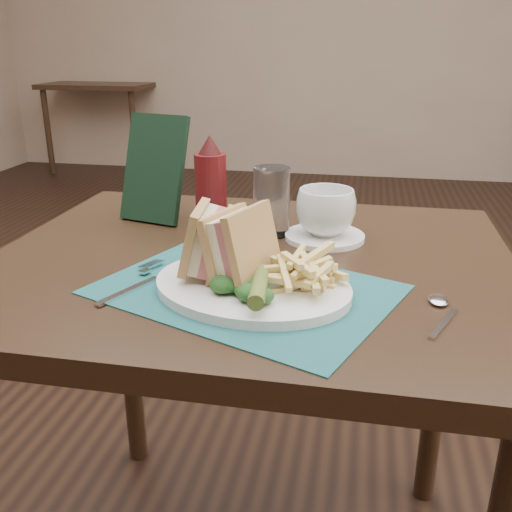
{
  "coord_description": "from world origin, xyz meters",
  "views": [
    {
      "loc": [
        0.19,
        -1.41,
        1.1
      ],
      "look_at": [
        0.03,
        -0.62,
        0.8
      ],
      "focal_mm": 40.0,
      "sensor_mm": 36.0,
      "label": 1
    }
  ],
  "objects_px": {
    "sandwich_half_b": "(229,241)",
    "ketchup_bottle": "(211,183)",
    "plate": "(252,287)",
    "sandwich_half_a": "(194,240)",
    "saucer": "(324,236)",
    "placemat": "(245,289)",
    "drinking_glass": "(271,201)",
    "coffee_cup": "(326,212)",
    "check_presenter": "(154,169)",
    "table_bg_left": "(106,126)",
    "table_main": "(251,433)"
  },
  "relations": [
    {
      "from": "table_bg_left",
      "to": "check_presenter",
      "type": "xyz_separation_m",
      "value": [
        1.87,
        -3.72,
        0.48
      ]
    },
    {
      "from": "table_main",
      "to": "plate",
      "type": "bearing_deg",
      "value": -77.26
    },
    {
      "from": "check_presenter",
      "to": "table_main",
      "type": "bearing_deg",
      "value": -23.26
    },
    {
      "from": "drinking_glass",
      "to": "check_presenter",
      "type": "relative_size",
      "value": 0.59
    },
    {
      "from": "saucer",
      "to": "table_main",
      "type": "bearing_deg",
      "value": -135.68
    },
    {
      "from": "table_bg_left",
      "to": "drinking_glass",
      "type": "xyz_separation_m",
      "value": [
        2.12,
        -3.77,
        0.44
      ]
    },
    {
      "from": "plate",
      "to": "check_presenter",
      "type": "bearing_deg",
      "value": 144.48
    },
    {
      "from": "placemat",
      "to": "ketchup_bottle",
      "type": "relative_size",
      "value": 2.26
    },
    {
      "from": "coffee_cup",
      "to": "check_presenter",
      "type": "bearing_deg",
      "value": 169.76
    },
    {
      "from": "sandwich_half_a",
      "to": "ketchup_bottle",
      "type": "distance_m",
      "value": 0.27
    },
    {
      "from": "sandwich_half_a",
      "to": "saucer",
      "type": "bearing_deg",
      "value": 47.69
    },
    {
      "from": "ketchup_bottle",
      "to": "check_presenter",
      "type": "distance_m",
      "value": 0.14
    },
    {
      "from": "saucer",
      "to": "drinking_glass",
      "type": "distance_m",
      "value": 0.12
    },
    {
      "from": "saucer",
      "to": "check_presenter",
      "type": "bearing_deg",
      "value": 169.76
    },
    {
      "from": "coffee_cup",
      "to": "ketchup_bottle",
      "type": "bearing_deg",
      "value": 175.8
    },
    {
      "from": "sandwich_half_b",
      "to": "saucer",
      "type": "xyz_separation_m",
      "value": [
        0.12,
        0.25,
        -0.07
      ]
    },
    {
      "from": "table_main",
      "to": "sandwich_half_b",
      "type": "relative_size",
      "value": 7.98
    },
    {
      "from": "sandwich_half_b",
      "to": "table_main",
      "type": "bearing_deg",
      "value": 108.38
    },
    {
      "from": "coffee_cup",
      "to": "check_presenter",
      "type": "distance_m",
      "value": 0.37
    },
    {
      "from": "sandwich_half_b",
      "to": "ketchup_bottle",
      "type": "xyz_separation_m",
      "value": [
        -0.1,
        0.27,
        0.02
      ]
    },
    {
      "from": "sandwich_half_a",
      "to": "coffee_cup",
      "type": "relative_size",
      "value": 0.96
    },
    {
      "from": "table_main",
      "to": "check_presenter",
      "type": "xyz_separation_m",
      "value": [
        -0.24,
        0.18,
        0.48
      ]
    },
    {
      "from": "table_main",
      "to": "coffee_cup",
      "type": "bearing_deg",
      "value": 44.32
    },
    {
      "from": "table_bg_left",
      "to": "ketchup_bottle",
      "type": "distance_m",
      "value": 4.29
    },
    {
      "from": "coffee_cup",
      "to": "drinking_glass",
      "type": "bearing_deg",
      "value": 174.02
    },
    {
      "from": "ketchup_bottle",
      "to": "plate",
      "type": "bearing_deg",
      "value": -63.82
    },
    {
      "from": "saucer",
      "to": "ketchup_bottle",
      "type": "bearing_deg",
      "value": 175.8
    },
    {
      "from": "sandwich_half_a",
      "to": "table_main",
      "type": "bearing_deg",
      "value": 59.08
    },
    {
      "from": "drinking_glass",
      "to": "saucer",
      "type": "bearing_deg",
      "value": -5.98
    },
    {
      "from": "table_bg_left",
      "to": "ketchup_bottle",
      "type": "xyz_separation_m",
      "value": [
        2.0,
        -3.77,
        0.47
      ]
    },
    {
      "from": "plate",
      "to": "ketchup_bottle",
      "type": "bearing_deg",
      "value": 131.29
    },
    {
      "from": "saucer",
      "to": "table_bg_left",
      "type": "bearing_deg",
      "value": 120.49
    },
    {
      "from": "sandwich_half_b",
      "to": "drinking_glass",
      "type": "relative_size",
      "value": 0.87
    },
    {
      "from": "sandwich_half_a",
      "to": "ketchup_bottle",
      "type": "bearing_deg",
      "value": 93.53
    },
    {
      "from": "placemat",
      "to": "drinking_glass",
      "type": "bearing_deg",
      "value": 91.4
    },
    {
      "from": "table_bg_left",
      "to": "sandwich_half_b",
      "type": "distance_m",
      "value": 4.57
    },
    {
      "from": "table_main",
      "to": "saucer",
      "type": "distance_m",
      "value": 0.42
    },
    {
      "from": "placemat",
      "to": "saucer",
      "type": "height_order",
      "value": "saucer"
    },
    {
      "from": "coffee_cup",
      "to": "check_presenter",
      "type": "relative_size",
      "value": 0.5
    },
    {
      "from": "table_bg_left",
      "to": "sandwich_half_a",
      "type": "bearing_deg",
      "value": -63.04
    },
    {
      "from": "table_main",
      "to": "table_bg_left",
      "type": "xyz_separation_m",
      "value": [
        -2.11,
        3.9,
        0.0
      ]
    },
    {
      "from": "plate",
      "to": "sandwich_half_a",
      "type": "bearing_deg",
      "value": -176.0
    },
    {
      "from": "placemat",
      "to": "check_presenter",
      "type": "bearing_deg",
      "value": 128.68
    },
    {
      "from": "table_main",
      "to": "saucer",
      "type": "bearing_deg",
      "value": 44.32
    },
    {
      "from": "table_main",
      "to": "sandwich_half_b",
      "type": "height_order",
      "value": "sandwich_half_b"
    },
    {
      "from": "coffee_cup",
      "to": "check_presenter",
      "type": "xyz_separation_m",
      "value": [
        -0.36,
        0.06,
        0.05
      ]
    },
    {
      "from": "plate",
      "to": "ketchup_bottle",
      "type": "distance_m",
      "value": 0.32
    },
    {
      "from": "placemat",
      "to": "plate",
      "type": "relative_size",
      "value": 1.4
    },
    {
      "from": "table_bg_left",
      "to": "coffee_cup",
      "type": "distance_m",
      "value": 4.41
    },
    {
      "from": "table_bg_left",
      "to": "saucer",
      "type": "relative_size",
      "value": 6.0
    }
  ]
}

